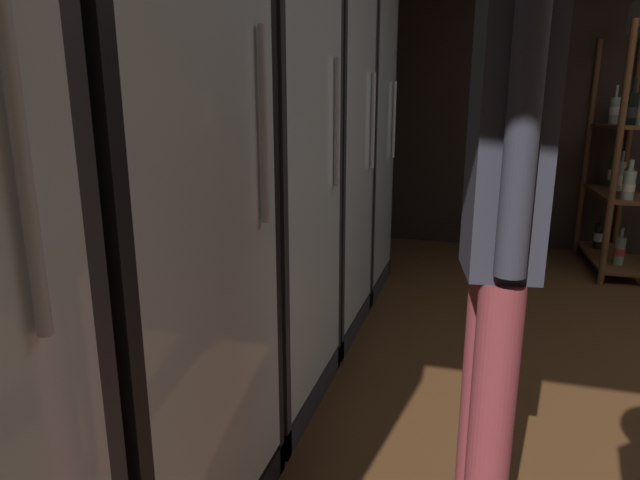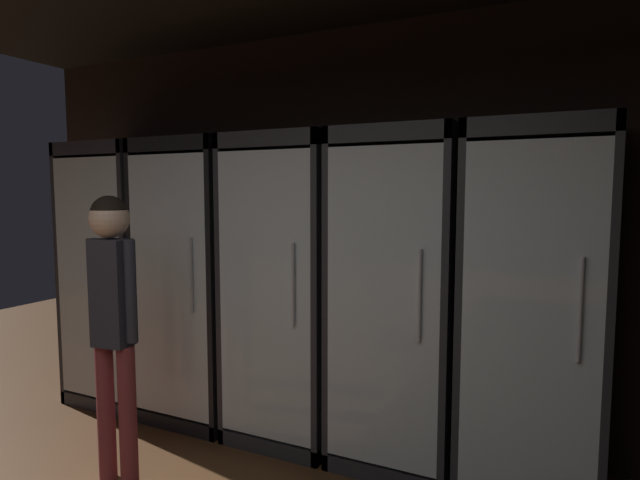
{
  "view_description": "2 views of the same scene",
  "coord_description": "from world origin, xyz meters",
  "px_view_note": "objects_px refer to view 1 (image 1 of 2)",
  "views": [
    {
      "loc": [
        -2.25,
        1.76,
        1.16
      ],
      "look_at": [
        -0.58,
        2.25,
        0.74
      ],
      "focal_mm": 28.99,
      "sensor_mm": 36.0,
      "label": 1
    },
    {
      "loc": [
        1.25,
        -0.39,
        1.68
      ],
      "look_at": [
        -0.04,
        2.29,
        1.4
      ],
      "focal_mm": 29.09,
      "sensor_mm": 36.0,
      "label": 2
    }
  ],
  "objects_px": {
    "cooler_left": "(78,179)",
    "shopper_near": "(506,165)",
    "cooler_right": "(289,146)",
    "cooler_far_right": "(328,140)",
    "wine_rack_wall": "(621,168)",
    "cooler_center": "(221,157)"
  },
  "relations": [
    {
      "from": "cooler_left",
      "to": "wine_rack_wall",
      "type": "bearing_deg",
      "value": -31.17
    },
    {
      "from": "cooler_left",
      "to": "cooler_far_right",
      "type": "relative_size",
      "value": 1.0
    },
    {
      "from": "shopper_near",
      "to": "cooler_left",
      "type": "bearing_deg",
      "value": 98.56
    },
    {
      "from": "cooler_left",
      "to": "shopper_near",
      "type": "height_order",
      "value": "cooler_left"
    },
    {
      "from": "shopper_near",
      "to": "cooler_center",
      "type": "bearing_deg",
      "value": 58.39
    },
    {
      "from": "cooler_center",
      "to": "shopper_near",
      "type": "bearing_deg",
      "value": -121.61
    },
    {
      "from": "cooler_center",
      "to": "shopper_near",
      "type": "relative_size",
      "value": 1.24
    },
    {
      "from": "cooler_left",
      "to": "cooler_right",
      "type": "relative_size",
      "value": 1.0
    },
    {
      "from": "cooler_left",
      "to": "cooler_far_right",
      "type": "distance_m",
      "value": 2.29
    },
    {
      "from": "cooler_far_right",
      "to": "wine_rack_wall",
      "type": "height_order",
      "value": "cooler_far_right"
    },
    {
      "from": "cooler_far_right",
      "to": "cooler_center",
      "type": "bearing_deg",
      "value": 179.99
    },
    {
      "from": "cooler_left",
      "to": "cooler_center",
      "type": "xyz_separation_m",
      "value": [
        0.76,
        -0.0,
        -0.0
      ]
    },
    {
      "from": "cooler_right",
      "to": "cooler_far_right",
      "type": "xyz_separation_m",
      "value": [
        0.77,
        -0.0,
        -0.0
      ]
    },
    {
      "from": "cooler_far_right",
      "to": "wine_rack_wall",
      "type": "relative_size",
      "value": 1.04
    },
    {
      "from": "cooler_left",
      "to": "shopper_near",
      "type": "relative_size",
      "value": 1.24
    },
    {
      "from": "cooler_left",
      "to": "shopper_near",
      "type": "distance_m",
      "value": 1.01
    },
    {
      "from": "cooler_right",
      "to": "cooler_far_right",
      "type": "bearing_deg",
      "value": -0.01
    },
    {
      "from": "cooler_center",
      "to": "wine_rack_wall",
      "type": "xyz_separation_m",
      "value": [
        2.54,
        -2.0,
        -0.23
      ]
    },
    {
      "from": "cooler_far_right",
      "to": "cooler_right",
      "type": "bearing_deg",
      "value": 179.99
    },
    {
      "from": "cooler_right",
      "to": "cooler_far_right",
      "type": "height_order",
      "value": "same"
    },
    {
      "from": "shopper_near",
      "to": "cooler_far_right",
      "type": "bearing_deg",
      "value": 24.95
    },
    {
      "from": "cooler_left",
      "to": "wine_rack_wall",
      "type": "relative_size",
      "value": 1.04
    }
  ]
}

